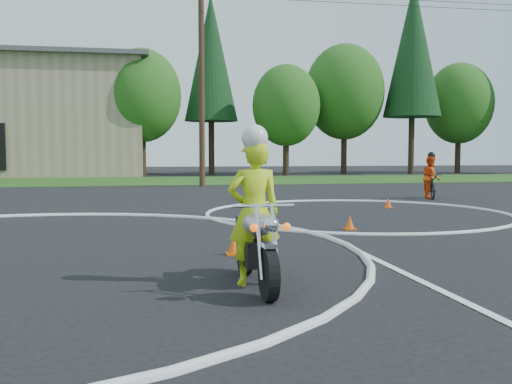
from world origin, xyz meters
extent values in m
cube|color=#1E4714|center=(0.00, 27.00, 0.01)|extent=(120.00, 10.00, 0.02)
torus|color=silver|center=(8.00, 8.00, 0.01)|extent=(8.10, 8.10, 0.10)
cylinder|color=black|center=(3.88, -0.40, 0.31)|extent=(0.14, 0.62, 0.61)
cylinder|color=black|center=(3.84, 1.03, 0.31)|extent=(0.14, 0.62, 0.61)
cube|color=black|center=(3.86, 0.37, 0.41)|extent=(0.30, 0.57, 0.31)
ellipsoid|color=#ACACB1|center=(3.87, 0.17, 0.80)|extent=(0.39, 0.66, 0.29)
cube|color=black|center=(3.85, 0.68, 0.76)|extent=(0.28, 0.62, 0.10)
cylinder|color=silver|center=(3.79, -0.32, 0.66)|extent=(0.06, 0.37, 0.82)
cylinder|color=silver|center=(3.97, -0.31, 0.66)|extent=(0.06, 0.37, 0.82)
cube|color=white|center=(3.88, -0.42, 0.63)|extent=(0.15, 0.23, 0.05)
cylinder|color=white|center=(3.87, -0.14, 1.04)|extent=(0.72, 0.06, 0.04)
sphere|color=silver|center=(3.88, -0.50, 0.87)|extent=(0.18, 0.18, 0.18)
sphere|color=#FF4E0C|center=(3.70, -0.48, 0.84)|extent=(0.09, 0.09, 0.09)
sphere|color=#F0530C|center=(4.07, -0.47, 0.84)|extent=(0.09, 0.09, 0.09)
cylinder|color=white|center=(4.01, 0.78, 0.31)|extent=(0.10, 0.82, 0.08)
imported|color=#B5D516|center=(3.86, 0.42, 0.91)|extent=(0.67, 0.45, 1.81)
sphere|color=silver|center=(3.86, 0.37, 1.83)|extent=(0.33, 0.33, 0.33)
imported|color=black|center=(12.42, 12.35, 0.46)|extent=(1.12, 1.85, 0.92)
imported|color=#EF490C|center=(12.42, 12.35, 0.76)|extent=(0.78, 0.88, 1.52)
sphere|color=black|center=(12.42, 12.35, 1.55)|extent=(0.26, 0.26, 0.26)
cone|color=#E4500C|center=(6.77, 5.04, 0.15)|extent=(0.22, 0.22, 0.30)
cube|color=#E4500C|center=(6.77, 5.04, 0.01)|extent=(0.24, 0.24, 0.03)
cone|color=#E4500C|center=(9.53, 9.40, 0.15)|extent=(0.22, 0.22, 0.30)
cube|color=#E4500C|center=(9.53, 9.40, 0.01)|extent=(0.24, 0.24, 0.03)
cone|color=#E4500C|center=(3.90, 2.52, 0.15)|extent=(0.22, 0.22, 0.30)
cube|color=#E4500C|center=(3.90, 2.52, 0.01)|extent=(0.24, 0.24, 0.03)
cylinder|color=#382619|center=(2.00, 34.00, 1.62)|extent=(0.44, 0.44, 3.24)
ellipsoid|color=#1E5116|center=(2.00, 34.00, 5.58)|extent=(5.40, 5.40, 6.48)
cylinder|color=#382619|center=(7.00, 36.00, 1.98)|extent=(0.44, 0.44, 3.96)
cone|color=black|center=(7.00, 36.00, 8.63)|extent=(3.96, 3.96, 9.35)
cylinder|color=#382619|center=(12.00, 33.00, 1.44)|extent=(0.44, 0.44, 2.88)
ellipsoid|color=#1E5116|center=(12.00, 33.00, 4.96)|extent=(4.80, 4.80, 5.76)
cylinder|color=#382619|center=(17.00, 35.00, 1.80)|extent=(0.44, 0.44, 3.60)
ellipsoid|color=#1E5116|center=(17.00, 35.00, 6.20)|extent=(6.00, 6.00, 7.20)
cylinder|color=#382619|center=(22.00, 34.00, 2.16)|extent=(0.44, 0.44, 4.32)
cone|color=black|center=(22.00, 34.00, 9.42)|extent=(4.32, 4.32, 10.20)
cylinder|color=#382619|center=(27.00, 36.00, 1.62)|extent=(0.44, 0.44, 3.24)
ellipsoid|color=#1E5116|center=(27.00, 36.00, 5.58)|extent=(5.40, 5.40, 6.48)
cylinder|color=#382619|center=(-2.00, 35.00, 1.44)|extent=(0.44, 0.44, 2.88)
ellipsoid|color=#1E5116|center=(-2.00, 35.00, 4.96)|extent=(4.80, 4.80, 5.76)
cylinder|color=#473321|center=(5.00, 21.00, 5.00)|extent=(0.28, 0.28, 10.00)
cylinder|color=black|center=(15.00, 21.55, 9.20)|extent=(20.00, 0.02, 0.02)
camera|label=1|loc=(2.62, -6.52, 1.66)|focal=40.00mm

